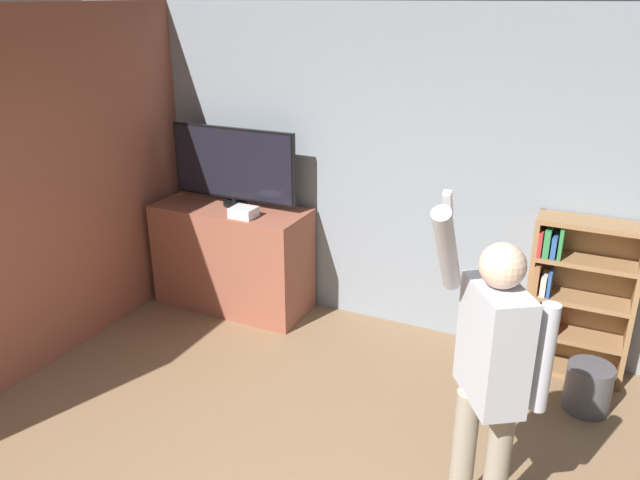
{
  "coord_description": "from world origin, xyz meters",
  "views": [
    {
      "loc": [
        1.26,
        -1.6,
        2.73
      ],
      "look_at": [
        -0.43,
        1.94,
        1.19
      ],
      "focal_mm": 35.0,
      "sensor_mm": 36.0,
      "label": 1
    }
  ],
  "objects_px": {
    "person": "(491,366)",
    "waste_bin": "(588,388)",
    "game_console": "(244,212)",
    "television": "(233,165)",
    "bookshelf": "(571,298)"
  },
  "relations": [
    {
      "from": "game_console",
      "to": "waste_bin",
      "type": "bearing_deg",
      "value": -2.52
    },
    {
      "from": "person",
      "to": "waste_bin",
      "type": "xyz_separation_m",
      "value": [
        0.49,
        1.37,
        -0.84
      ]
    },
    {
      "from": "television",
      "to": "person",
      "type": "bearing_deg",
      "value": -33.65
    },
    {
      "from": "television",
      "to": "waste_bin",
      "type": "xyz_separation_m",
      "value": [
        3.11,
        -0.38,
        -1.16
      ]
    },
    {
      "from": "television",
      "to": "bookshelf",
      "type": "relative_size",
      "value": 0.99
    },
    {
      "from": "television",
      "to": "bookshelf",
      "type": "height_order",
      "value": "television"
    },
    {
      "from": "waste_bin",
      "to": "game_console",
      "type": "bearing_deg",
      "value": 177.48
    },
    {
      "from": "person",
      "to": "waste_bin",
      "type": "relative_size",
      "value": 5.59
    },
    {
      "from": "television",
      "to": "person",
      "type": "xyz_separation_m",
      "value": [
        2.62,
        -1.75,
        -0.32
      ]
    },
    {
      "from": "game_console",
      "to": "television",
      "type": "bearing_deg",
      "value": 134.47
    },
    {
      "from": "television",
      "to": "bookshelf",
      "type": "bearing_deg",
      "value": 2.01
    },
    {
      "from": "game_console",
      "to": "bookshelf",
      "type": "height_order",
      "value": "bookshelf"
    },
    {
      "from": "person",
      "to": "waste_bin",
      "type": "distance_m",
      "value": 1.68
    },
    {
      "from": "game_console",
      "to": "bookshelf",
      "type": "xyz_separation_m",
      "value": [
        2.65,
        0.35,
        -0.4
      ]
    },
    {
      "from": "bookshelf",
      "to": "person",
      "type": "distance_m",
      "value": 1.91
    }
  ]
}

